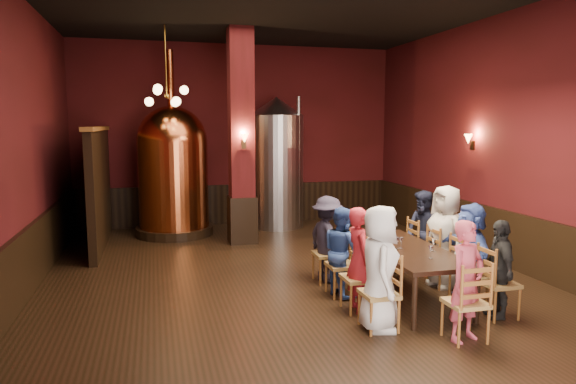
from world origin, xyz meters
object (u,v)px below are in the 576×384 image
object	(u,v)px
person_1	(359,259)
copper_kettle	(173,169)
rose_vase	(372,221)
dining_table	(405,252)
person_2	(342,251)
steel_vessel	(277,163)
person_0	(380,268)

from	to	relation	value
person_1	copper_kettle	xyz separation A→B (m)	(-2.23, 5.62, 0.80)
person_1	rose_vase	size ratio (longest dim) A/B	4.45
rose_vase	dining_table	bearing A→B (deg)	-85.03
person_2	copper_kettle	size ratio (longest dim) A/B	0.32
steel_vessel	rose_vase	xyz separation A→B (m)	(0.49, -4.61, -0.63)
copper_kettle	rose_vase	xyz separation A→B (m)	(2.99, -4.30, -0.56)
copper_kettle	dining_table	bearing A→B (deg)	-59.82
steel_vessel	person_0	bearing A→B (deg)	-92.41
rose_vase	person_0	bearing A→B (deg)	-111.19
person_0	person_2	size ratio (longest dim) A/B	1.17
dining_table	copper_kettle	world-z (taller)	copper_kettle
person_1	copper_kettle	distance (m)	6.10
dining_table	person_0	size ratio (longest dim) A/B	1.55
steel_vessel	copper_kettle	bearing A→B (deg)	-172.81
person_1	person_2	bearing A→B (deg)	1.50
dining_table	person_1	size ratio (longest dim) A/B	1.68
person_0	rose_vase	bearing A→B (deg)	-4.00
rose_vase	person_1	bearing A→B (deg)	-120.08
dining_table	steel_vessel	distance (m)	5.71
dining_table	steel_vessel	world-z (taller)	steel_vessel
person_0	person_1	size ratio (longest dim) A/B	1.09
dining_table	person_1	distance (m)	0.91
person_1	steel_vessel	bearing A→B (deg)	-0.57
person_1	person_2	size ratio (longest dim) A/B	1.08
person_1	copper_kettle	world-z (taller)	copper_kettle
dining_table	person_0	distance (m)	1.32
dining_table	rose_vase	xyz separation A→B (m)	(-0.09, 1.00, 0.27)
person_2	steel_vessel	world-z (taller)	steel_vessel
dining_table	person_2	xyz separation A→B (m)	(-0.85, 0.34, -0.02)
person_2	copper_kettle	distance (m)	5.50
person_1	steel_vessel	size ratio (longest dim) A/B	0.45
steel_vessel	rose_vase	size ratio (longest dim) A/B	9.90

